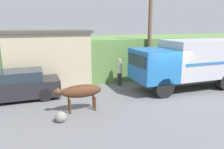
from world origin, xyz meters
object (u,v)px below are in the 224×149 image
brown_cow (81,91)px  roadside_rock (61,117)px  utility_pole (150,33)px  parked_suv (18,86)px  cargo_truck (190,61)px  pedestrian_on_hill (120,70)px

brown_cow → roadside_rock: size_ratio=4.81×
utility_pole → parked_suv: bearing=-171.7°
cargo_truck → pedestrian_on_hill: 4.40m
utility_pole → roadside_rock: utility_pole is taller
brown_cow → utility_pole: 7.27m
utility_pole → roadside_rock: 8.78m
parked_suv → utility_pole: (8.43, 1.22, 2.58)m
brown_cow → roadside_rock: brown_cow is taller
cargo_truck → brown_cow: bearing=-166.7°
brown_cow → pedestrian_on_hill: (3.29, 3.49, 0.05)m
brown_cow → cargo_truck: bearing=21.5°
roadside_rock → pedestrian_on_hill: bearing=45.3°
pedestrian_on_hill → roadside_rock: pedestrian_on_hill is taller
parked_suv → utility_pole: size_ratio=0.66×
pedestrian_on_hill → utility_pole: (2.35, 0.43, 2.35)m
brown_cow → parked_suv: bearing=146.3°
parked_suv → brown_cow: bearing=-43.6°
utility_pole → roadside_rock: size_ratio=14.26×
parked_suv → pedestrian_on_hill: 6.13m
cargo_truck → pedestrian_on_hill: size_ratio=3.99×
brown_cow → roadside_rock: (-1.03, -0.87, -0.71)m
brown_cow → roadside_rock: 1.52m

